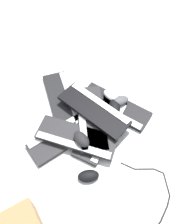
{
  "coord_description": "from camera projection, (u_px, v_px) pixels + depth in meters",
  "views": [
    {
      "loc": [
        -0.55,
        0.66,
        1.25
      ],
      "look_at": [
        0.03,
        0.07,
        0.04
      ],
      "focal_mm": 40.0,
      "sensor_mm": 36.0,
      "label": 1
    }
  ],
  "objects": [
    {
      "name": "ground_plane",
      "position": [
        101.0,
        112.0,
        1.52
      ],
      "size": [
        3.2,
        3.2,
        0.0
      ],
      "primitive_type": "plane",
      "color": "silver"
    },
    {
      "name": "keyboard_0",
      "position": [
        62.0,
        99.0,
        1.56
      ],
      "size": [
        0.46,
        0.34,
        0.03
      ],
      "color": "black",
      "rests_on": "ground"
    },
    {
      "name": "keyboard_1",
      "position": [
        66.0,
        135.0,
        1.41
      ],
      "size": [
        0.22,
        0.46,
        0.03
      ],
      "color": "#232326",
      "rests_on": "ground"
    },
    {
      "name": "keyboard_2",
      "position": [
        101.0,
        129.0,
        1.44
      ],
      "size": [
        0.28,
        0.46,
        0.03
      ],
      "color": "#232326",
      "rests_on": "ground"
    },
    {
      "name": "keyboard_3",
      "position": [
        114.0,
        106.0,
        1.53
      ],
      "size": [
        0.46,
        0.23,
        0.03
      ],
      "color": "black",
      "rests_on": "ground"
    },
    {
      "name": "keyboard_4",
      "position": [
        76.0,
        138.0,
        1.37
      ],
      "size": [
        0.46,
        0.33,
        0.03
      ],
      "color": "#232326",
      "rests_on": "keyboard_1"
    },
    {
      "name": "keyboard_5",
      "position": [
        91.0,
        118.0,
        1.44
      ],
      "size": [
        0.43,
        0.4,
        0.03
      ],
      "color": "#232326",
      "rests_on": "keyboard_2"
    },
    {
      "name": "keyboard_6",
      "position": [
        94.0,
        109.0,
        1.44
      ],
      "size": [
        0.45,
        0.18,
        0.03
      ],
      "color": "black",
      "rests_on": "keyboard_5"
    },
    {
      "name": "mouse_0",
      "position": [
        115.0,
        106.0,
        1.48
      ],
      "size": [
        0.13,
        0.12,
        0.04
      ],
      "primitive_type": "ellipsoid",
      "rotation": [
        0.0,
        0.0,
        2.4
      ],
      "color": "black",
      "rests_on": "keyboard_3"
    },
    {
      "name": "mouse_1",
      "position": [
        120.0,
        101.0,
        1.5
      ],
      "size": [
        0.1,
        0.13,
        0.04
      ],
      "primitive_type": "ellipsoid",
      "rotation": [
        0.0,
        0.0,
        4.36
      ],
      "color": "#4C4C51",
      "rests_on": "keyboard_3"
    },
    {
      "name": "mouse_2",
      "position": [
        111.0,
        95.0,
        1.53
      ],
      "size": [
        0.11,
        0.07,
        0.04
      ],
      "primitive_type": "ellipsoid",
      "rotation": [
        0.0,
        0.0,
        3.16
      ],
      "color": "silver",
      "rests_on": "keyboard_3"
    },
    {
      "name": "mouse_3",
      "position": [
        81.0,
        139.0,
        1.32
      ],
      "size": [
        0.12,
        0.08,
        0.04
      ],
      "primitive_type": "ellipsoid",
      "rotation": [
        0.0,
        0.0,
        6.14
      ],
      "color": "black",
      "rests_on": "keyboard_4"
    },
    {
      "name": "mouse_4",
      "position": [
        88.0,
        176.0,
        1.27
      ],
      "size": [
        0.12,
        0.13,
        0.04
      ],
      "primitive_type": "ellipsoid",
      "rotation": [
        0.0,
        0.0,
        0.92
      ],
      "color": "black",
      "rests_on": "ground"
    },
    {
      "name": "cable_0",
      "position": [
        150.0,
        210.0,
        1.19
      ],
      "size": [
        0.44,
        0.5,
        0.01
      ],
      "color": "black",
      "rests_on": "ground"
    }
  ]
}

